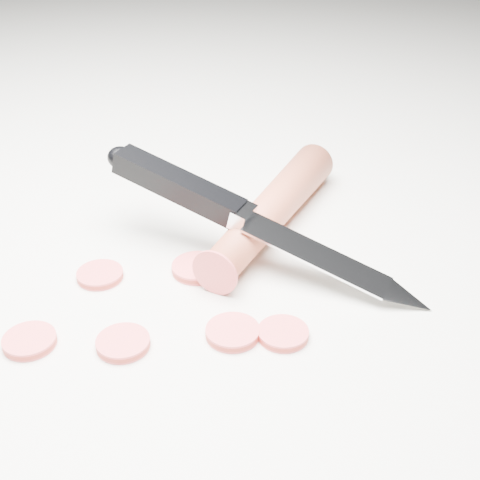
# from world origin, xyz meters

# --- Properties ---
(ground) EXTENTS (2.40, 2.40, 0.00)m
(ground) POSITION_xyz_m (0.00, 0.00, 0.00)
(ground) COLOR white
(ground) RESTS_ON ground
(carrot) EXTENTS (0.09, 0.21, 0.03)m
(carrot) POSITION_xyz_m (0.06, 0.07, 0.02)
(carrot) COLOR #BA4B31
(carrot) RESTS_ON ground
(carrot_slice_0) EXTENTS (0.04, 0.04, 0.01)m
(carrot_slice_0) POSITION_xyz_m (-0.09, -0.10, 0.00)
(carrot_slice_0) COLOR #ED4A4D
(carrot_slice_0) RESTS_ON ground
(carrot_slice_1) EXTENTS (0.04, 0.04, 0.01)m
(carrot_slice_1) POSITION_xyz_m (0.05, -0.07, 0.00)
(carrot_slice_1) COLOR #ED4A4D
(carrot_slice_1) RESTS_ON ground
(carrot_slice_2) EXTENTS (0.04, 0.04, 0.01)m
(carrot_slice_2) POSITION_xyz_m (-0.07, -0.02, 0.00)
(carrot_slice_2) COLOR #ED4A4D
(carrot_slice_2) RESTS_ON ground
(carrot_slice_3) EXTENTS (0.04, 0.04, 0.01)m
(carrot_slice_3) POSITION_xyz_m (0.08, -0.07, 0.00)
(carrot_slice_3) COLOR #ED4A4D
(carrot_slice_3) RESTS_ON ground
(carrot_slice_4) EXTENTS (0.04, 0.04, 0.01)m
(carrot_slice_4) POSITION_xyz_m (-0.03, -0.10, 0.00)
(carrot_slice_4) COLOR #ED4A4D
(carrot_slice_4) RESTS_ON ground
(carrot_slice_5) EXTENTS (0.04, 0.04, 0.01)m
(carrot_slice_5) POSITION_xyz_m (0.01, -0.00, 0.00)
(carrot_slice_5) COLOR #ED4A4D
(carrot_slice_5) RESTS_ON ground
(kitchen_knife) EXTENTS (0.27, 0.11, 0.08)m
(kitchen_knife) POSITION_xyz_m (0.05, 0.02, 0.04)
(kitchen_knife) COLOR silver
(kitchen_knife) RESTS_ON ground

